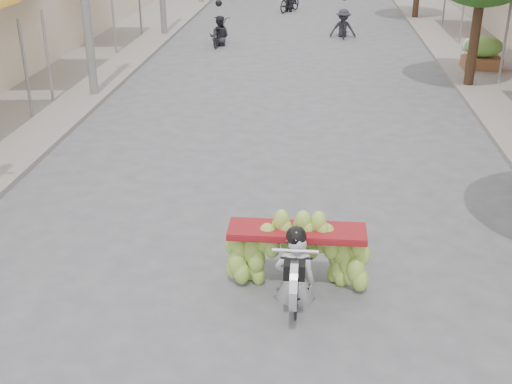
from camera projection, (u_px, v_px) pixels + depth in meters
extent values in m
cube|color=gray|center=(77.00, 69.00, 21.10)|extent=(4.00, 60.00, 0.12)
cylinder|color=slate|center=(26.00, 71.00, 15.83)|extent=(0.08, 0.08, 2.55)
cylinder|color=slate|center=(48.00, 59.00, 17.09)|extent=(0.08, 0.08, 2.55)
cylinder|color=slate|center=(91.00, 33.00, 20.35)|extent=(0.08, 0.08, 2.55)
cylinder|color=slate|center=(113.00, 20.00, 22.53)|extent=(0.08, 0.08, 2.55)
cylinder|color=slate|center=(140.00, 5.00, 25.79)|extent=(0.08, 0.08, 2.55)
cylinder|color=slate|center=(504.00, 45.00, 18.67)|extent=(0.08, 0.08, 2.55)
cylinder|color=slate|center=(476.00, 22.00, 22.11)|extent=(0.08, 0.08, 2.55)
cylinder|color=slate|center=(463.00, 12.00, 24.10)|extent=(0.08, 0.08, 2.55)
cylinder|color=#3A2719|center=(475.00, 34.00, 18.52)|extent=(0.28, 0.28, 3.20)
cube|color=brown|center=(482.00, 61.00, 20.78)|extent=(1.20, 0.80, 0.50)
ellipsoid|color=#63A83F|center=(484.00, 43.00, 20.54)|extent=(1.20, 0.88, 0.66)
imported|color=black|center=(295.00, 271.00, 8.90)|extent=(0.51, 1.56, 0.90)
cylinder|color=silver|center=(294.00, 286.00, 8.24)|extent=(0.10, 0.66, 0.66)
cube|color=black|center=(294.00, 270.00, 8.25)|extent=(0.28, 0.22, 0.22)
cylinder|color=silver|center=(295.00, 251.00, 8.25)|extent=(0.60, 0.05, 0.05)
cube|color=maroon|center=(297.00, 231.00, 9.04)|extent=(1.94, 0.55, 0.10)
imported|color=silver|center=(296.00, 233.00, 8.59)|extent=(0.55, 0.41, 1.54)
sphere|color=black|center=(298.00, 183.00, 8.26)|extent=(0.28, 0.28, 0.28)
imported|color=white|center=(470.00, 38.00, 21.44)|extent=(0.88, 0.87, 1.57)
imported|color=black|center=(219.00, 32.00, 24.59)|extent=(0.81, 1.79, 0.98)
imported|color=#27262D|center=(219.00, 15.00, 24.33)|extent=(0.83, 0.56, 1.65)
sphere|color=black|center=(219.00, 3.00, 24.14)|extent=(0.26, 0.26, 0.26)
imported|color=black|center=(343.00, 25.00, 26.02)|extent=(0.57, 1.74, 1.01)
imported|color=#27262D|center=(344.00, 9.00, 25.76)|extent=(1.08, 0.60, 1.65)
imported|color=black|center=(289.00, 2.00, 31.98)|extent=(1.35, 1.88, 0.99)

